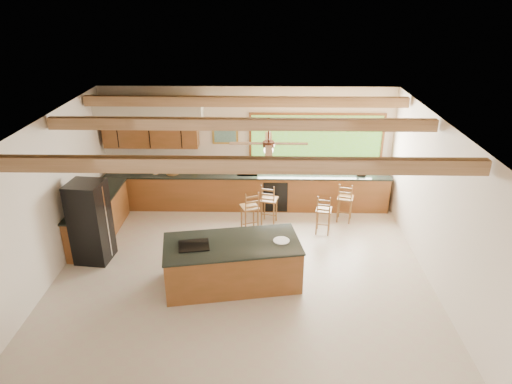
{
  "coord_description": "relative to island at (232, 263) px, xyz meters",
  "views": [
    {
      "loc": [
        0.43,
        -7.6,
        5.15
      ],
      "look_at": [
        0.26,
        0.8,
        1.36
      ],
      "focal_mm": 32.0,
      "sensor_mm": 36.0,
      "label": 1
    }
  ],
  "objects": [
    {
      "name": "bar_stool_b",
      "position": [
        0.7,
        2.36,
        0.17
      ],
      "size": [
        0.44,
        0.44,
        1.03
      ],
      "rotation": [
        0.0,
        0.0,
        -0.23
      ],
      "color": "brown",
      "rests_on": "ground"
    },
    {
      "name": "bar_stool_a",
      "position": [
        0.26,
        1.93,
        0.18
      ],
      "size": [
        0.48,
        0.48,
        1.04
      ],
      "rotation": [
        0.0,
        0.0,
        0.36
      ],
      "color": "brown",
      "rests_on": "ground"
    },
    {
      "name": "island",
      "position": [
        0.0,
        0.0,
        0.0
      ],
      "size": [
        2.66,
        1.58,
        0.89
      ],
      "rotation": [
        0.0,
        0.0,
        0.17
      ],
      "color": "brown",
      "rests_on": "ground"
    },
    {
      "name": "ground",
      "position": [
        0.16,
        0.38,
        -0.44
      ],
      "size": [
        7.2,
        7.2,
        0.0
      ],
      "primitive_type": "plane",
      "color": "#BBAF9B",
      "rests_on": "ground"
    },
    {
      "name": "refrigerator",
      "position": [
        -2.89,
        0.78,
        0.42
      ],
      "size": [
        0.73,
        0.71,
        1.7
      ],
      "rotation": [
        0.0,
        0.0,
        -0.1
      ],
      "color": "black",
      "rests_on": "ground"
    },
    {
      "name": "bar_stool_d",
      "position": [
        2.51,
        2.52,
        0.16
      ],
      "size": [
        0.44,
        0.44,
        1.0
      ],
      "rotation": [
        0.0,
        0.0,
        -0.27
      ],
      "color": "brown",
      "rests_on": "ground"
    },
    {
      "name": "room_shell",
      "position": [
        -0.01,
        1.03,
        1.78
      ],
      "size": [
        7.27,
        6.54,
        3.02
      ],
      "color": "beige",
      "rests_on": "ground"
    },
    {
      "name": "counter_run",
      "position": [
        -0.66,
        2.9,
        0.03
      ],
      "size": [
        7.12,
        3.1,
        1.24
      ],
      "color": "brown",
      "rests_on": "ground"
    },
    {
      "name": "bar_stool_c",
      "position": [
        1.93,
        1.93,
        0.13
      ],
      "size": [
        0.41,
        0.41,
        0.96
      ],
      "rotation": [
        0.0,
        0.0,
        -0.21
      ],
      "color": "brown",
      "rests_on": "ground"
    }
  ]
}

